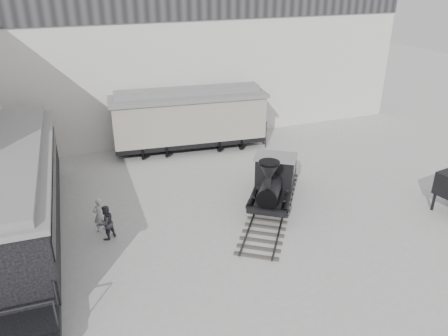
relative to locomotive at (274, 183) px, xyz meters
name	(u,v)px	position (x,y,z in m)	size (l,w,h in m)	color
ground	(274,245)	(-1.69, -3.43, -1.15)	(90.00, 90.00, 0.00)	#9E9E9B
north_wall	(175,57)	(-1.69, 11.55, 4.41)	(34.00, 2.51, 11.00)	silver
locomotive	(274,183)	(0.00, 0.00, 0.00)	(6.67, 8.28, 3.11)	#2E2A27
boxcar	(189,118)	(-1.74, 8.76, 1.01)	(10.33, 4.25, 4.11)	black
passenger_coach	(19,194)	(-11.71, 1.26, 1.00)	(3.66, 14.66, 3.89)	black
visitor_a	(100,215)	(-8.58, 0.53, -0.31)	(0.61, 0.40, 1.67)	#B4B4B4
visitor_b	(106,223)	(-8.39, -0.22, -0.33)	(0.79, 0.62, 1.63)	#35363B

